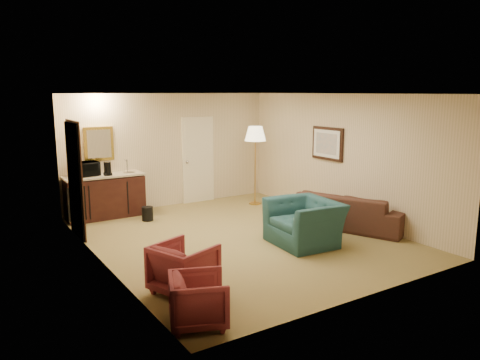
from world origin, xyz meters
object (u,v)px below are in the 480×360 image
at_px(floor_lamp, 255,165).
at_px(waste_bin, 147,214).
at_px(teal_armchair, 305,215).
at_px(coffee_table, 293,209).
at_px(wetbar_cabinet, 105,196).
at_px(rose_chair_far, 199,298).
at_px(coffee_maker, 108,169).
at_px(rose_chair_near, 184,266).
at_px(sofa, 347,204).
at_px(microwave, 85,167).

bearing_deg(floor_lamp, waste_bin, 179.97).
bearing_deg(teal_armchair, waste_bin, -144.08).
bearing_deg(coffee_table, wetbar_cabinet, 146.01).
bearing_deg(wetbar_cabinet, teal_armchair, -56.26).
height_order(rose_chair_far, coffee_maker, coffee_maker).
relative_size(rose_chair_near, coffee_table, 1.06).
height_order(sofa, waste_bin, sofa).
bearing_deg(rose_chair_near, coffee_maker, -24.56).
height_order(microwave, coffee_maker, microwave).
distance_m(coffee_table, coffee_maker, 3.96).
bearing_deg(sofa, coffee_maker, 26.42).
height_order(sofa, floor_lamp, floor_lamp).
bearing_deg(floor_lamp, coffee_table, -92.28).
xyz_separation_m(rose_chair_near, rose_chair_far, (-0.25, -0.90, -0.04)).
bearing_deg(floor_lamp, teal_armchair, -107.83).
bearing_deg(microwave, floor_lamp, -20.44).
distance_m(sofa, floor_lamp, 2.62).
relative_size(wetbar_cabinet, waste_bin, 5.64).
bearing_deg(teal_armchair, sofa, 109.06).
xyz_separation_m(coffee_table, floor_lamp, (0.06, 1.50, 0.73)).
bearing_deg(rose_chair_far, coffee_maker, 15.80).
relative_size(sofa, coffee_maker, 8.21).
relative_size(wetbar_cabinet, coffee_table, 2.34).
distance_m(waste_bin, coffee_maker, 1.25).
bearing_deg(microwave, coffee_maker, -30.20).
bearing_deg(waste_bin, coffee_maker, 134.35).
xyz_separation_m(teal_armchair, rose_chair_far, (-2.92, -1.60, -0.19)).
distance_m(wetbar_cabinet, teal_armchair, 4.35).
xyz_separation_m(rose_chair_near, coffee_maker, (0.30, 4.21, 0.69)).
distance_m(floor_lamp, waste_bin, 2.81).
relative_size(rose_chair_near, floor_lamp, 0.40).
bearing_deg(coffee_table, coffee_maker, 146.90).
bearing_deg(sofa, floor_lamp, -13.45).
bearing_deg(rose_chair_near, rose_chair_far, 143.96).
xyz_separation_m(sofa, waste_bin, (-3.15, 2.54, -0.31)).
relative_size(wetbar_cabinet, sofa, 0.71).
xyz_separation_m(rose_chair_near, microwave, (-0.12, 4.38, 0.73)).
bearing_deg(waste_bin, rose_chair_far, -104.34).
relative_size(rose_chair_far, microwave, 1.24).
bearing_deg(rose_chair_near, microwave, -18.91).
xyz_separation_m(sofa, microwave, (-4.17, 3.32, 0.65)).
bearing_deg(sofa, waste_bin, 27.60).
relative_size(teal_armchair, microwave, 2.25).
bearing_deg(wetbar_cabinet, coffee_maker, -64.60).
height_order(wetbar_cabinet, teal_armchair, teal_armchair).
distance_m(microwave, coffee_maker, 0.45).
height_order(teal_armchair, microwave, microwave).
distance_m(sofa, rose_chair_near, 4.19).
xyz_separation_m(coffee_table, waste_bin, (-2.64, 1.50, -0.06)).
xyz_separation_m(wetbar_cabinet, floor_lamp, (3.35, -0.72, 0.47)).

